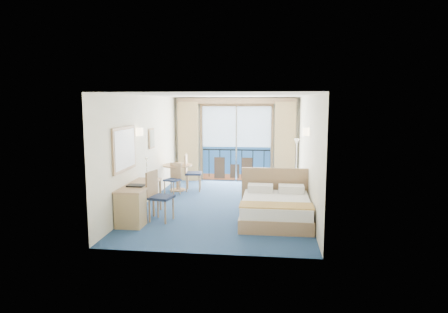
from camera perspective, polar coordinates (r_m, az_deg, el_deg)
floor at (r=10.00m, az=0.10°, el=-6.93°), size 6.50×6.50×0.00m
room_walls at (r=9.70m, az=0.10°, el=3.28°), size 4.04×6.54×2.72m
balcony_door at (r=12.95m, az=1.74°, el=1.57°), size 2.36×0.03×2.52m
curtain_left at (r=13.02m, az=-5.10°, el=2.17°), size 0.65×0.22×2.55m
curtain_right at (r=12.74m, az=8.68°, el=1.99°), size 0.65×0.22×2.55m
pelmet at (r=12.75m, az=1.76°, el=7.96°), size 3.80×0.25×0.18m
mirror at (r=8.74m, az=-14.04°, el=1.05°), size 0.05×1.25×0.95m
wall_print at (r=10.56m, az=-10.30°, el=2.56°), size 0.04×0.42×0.52m
sconce_left at (r=9.54m, az=-12.01°, el=3.47°), size 0.18×0.18×0.18m
sconce_right at (r=9.51m, az=11.70°, el=3.47°), size 0.18×0.18×0.18m
bed at (r=8.70m, az=7.40°, el=-7.31°), size 1.60×1.91×1.01m
nightstand at (r=10.14m, az=10.34°, el=-5.30°), size 0.41×0.39×0.53m
phone at (r=10.06m, az=10.17°, el=-3.61°), size 0.23×0.20×0.08m
armchair at (r=11.14m, az=7.37°, el=-3.64°), size 1.06×1.05×0.69m
floor_lamp at (r=12.05m, az=10.34°, el=0.84°), size 0.20×0.20×1.46m
desk at (r=8.55m, az=-12.92°, el=-6.74°), size 0.56×1.63×0.76m
desk_chair at (r=8.71m, az=-9.52°, el=-5.15°), size 0.56×0.55×1.07m
folder at (r=8.70m, az=-12.47°, el=-4.06°), size 0.36×0.27×0.03m
desk_lamp at (r=9.41m, az=-11.00°, el=-0.98°), size 0.13×0.13×0.49m
round_table at (r=11.58m, az=-6.67°, el=-2.05°), size 0.84×0.84×0.76m
table_chair_a at (r=11.50m, az=-4.85°, el=-1.98°), size 0.51×0.50×1.06m
table_chair_b at (r=11.13m, az=-7.18°, el=-2.91°), size 0.49×0.49×0.86m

